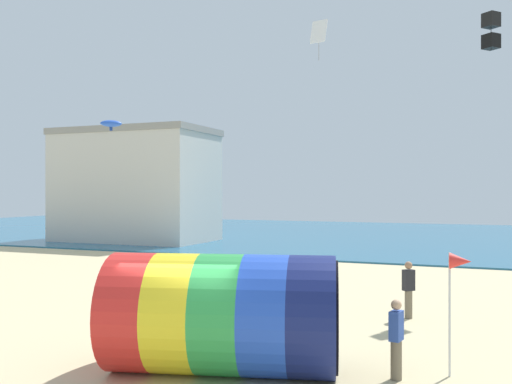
{
  "coord_description": "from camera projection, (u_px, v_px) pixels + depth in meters",
  "views": [
    {
      "loc": [
        6.11,
        -11.33,
        4.06
      ],
      "look_at": [
        0.67,
        2.1,
        4.03
      ],
      "focal_mm": 40.0,
      "sensor_mm": 36.0,
      "label": 1
    }
  ],
  "objects": [
    {
      "name": "ground_plane",
      "position": [
        194.0,
        371.0,
        12.81
      ],
      "size": [
        120.0,
        120.0,
        0.0
      ],
      "primitive_type": "plane",
      "color": "#CCBA8C"
    },
    {
      "name": "sea",
      "position": [
        412.0,
        236.0,
        50.24
      ],
      "size": [
        120.0,
        40.0,
        0.1
      ],
      "primitive_type": "cube",
      "color": "#236084",
      "rests_on": "ground"
    },
    {
      "name": "giant_inflatable_tube",
      "position": [
        223.0,
        314.0,
        12.64
      ],
      "size": [
        5.53,
        3.83,
        2.65
      ],
      "color": "red",
      "rests_on": "ground"
    },
    {
      "name": "kite_handler",
      "position": [
        396.0,
        339.0,
        12.22
      ],
      "size": [
        0.28,
        0.4,
        1.72
      ],
      "color": "#726651",
      "rests_on": "ground"
    },
    {
      "name": "kite_black_box",
      "position": [
        491.0,
        31.0,
        21.47
      ],
      "size": [
        0.71,
        0.71,
        1.44
      ],
      "color": "black"
    },
    {
      "name": "kite_blue_parafoil",
      "position": [
        111.0,
        124.0,
        22.91
      ],
      "size": [
        0.9,
        0.82,
        0.47
      ],
      "color": "blue"
    },
    {
      "name": "kite_white_diamond",
      "position": [
        319.0,
        32.0,
        27.53
      ],
      "size": [
        0.87,
        0.49,
        1.99
      ],
      "color": "white"
    },
    {
      "name": "bystander_near_water",
      "position": [
        409.0,
        289.0,
        18.11
      ],
      "size": [
        0.41,
        0.41,
        1.81
      ],
      "color": "#726651",
      "rests_on": "ground"
    },
    {
      "name": "promenade_building",
      "position": [
        136.0,
        185.0,
        45.44
      ],
      "size": [
        12.23,
        7.08,
        8.97
      ],
      "color": "beige",
      "rests_on": "ground"
    },
    {
      "name": "beach_flag",
      "position": [
        459.0,
        267.0,
        12.36
      ],
      "size": [
        0.47,
        0.36,
        2.71
      ],
      "color": "silver",
      "rests_on": "ground"
    }
  ]
}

